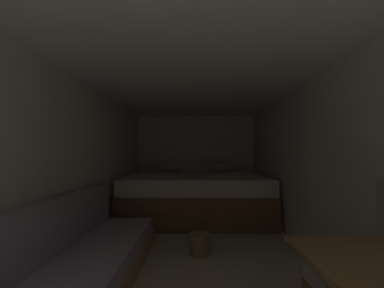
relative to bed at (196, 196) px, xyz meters
The scene contains 8 objects.
ground_plane 1.86m from the bed, 90.00° to the right, with size 7.49×7.49×0.00m, color beige.
wall_back 1.14m from the bed, 90.00° to the left, with size 2.73×0.05×2.02m, color silver.
wall_left 2.34m from the bed, 126.41° to the right, with size 0.05×5.49×2.02m, color silver.
wall_right 2.34m from the bed, 53.59° to the right, with size 0.05×5.49×2.02m, color silver.
ceiling_slab 2.46m from the bed, 90.00° to the right, with size 2.73×5.49×0.05m, color white.
bed is the anchor object (origin of this frame).
sofa_left 2.80m from the bed, 110.69° to the right, with size 0.73×2.77×0.78m.
wicker_basket 1.63m from the bed, 88.67° to the right, with size 0.24×0.24×0.23m.
Camera 1 is at (-0.00, -0.27, 1.19)m, focal length 22.08 mm.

